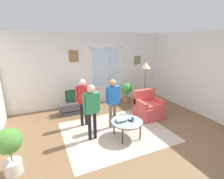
% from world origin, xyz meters
% --- Properties ---
extents(ground_plane, '(6.55, 5.89, 0.02)m').
position_xyz_m(ground_plane, '(0.00, 0.00, -0.01)').
color(ground_plane, brown).
extents(back_wall, '(5.95, 0.17, 2.71)m').
position_xyz_m(back_wall, '(0.02, 2.70, 1.36)').
color(back_wall, silver).
rests_on(back_wall, ground_plane).
extents(side_wall_right, '(0.12, 5.29, 2.71)m').
position_xyz_m(side_wall_right, '(3.04, 0.00, 1.36)').
color(side_wall_right, silver).
rests_on(side_wall_right, ground_plane).
extents(area_rug, '(2.78, 2.30, 0.01)m').
position_xyz_m(area_rug, '(-0.11, 0.27, 0.00)').
color(area_rug, '#C6B29E').
rests_on(area_rug, ground_plane).
extents(tv_stand, '(1.11, 0.43, 0.39)m').
position_xyz_m(tv_stand, '(-0.84, 2.00, 0.20)').
color(tv_stand, '#4C4C51').
rests_on(tv_stand, ground_plane).
extents(television, '(0.62, 0.08, 0.43)m').
position_xyz_m(television, '(-0.84, 1.99, 0.62)').
color(television, '#4C4C4C').
rests_on(television, tv_stand).
extents(armchair, '(0.76, 0.74, 0.87)m').
position_xyz_m(armchair, '(1.24, 0.69, 0.33)').
color(armchair, '#D14C47').
rests_on(armchair, ground_plane).
extents(coffee_table, '(0.85, 0.85, 0.45)m').
position_xyz_m(coffee_table, '(0.03, -0.07, 0.42)').
color(coffee_table, '#99B2B7').
rests_on(coffee_table, ground_plane).
extents(book_stack, '(0.27, 0.19, 0.07)m').
position_xyz_m(book_stack, '(-0.11, -0.02, 0.48)').
color(book_stack, '#73A68D').
rests_on(book_stack, coffee_table).
extents(cup, '(0.08, 0.08, 0.11)m').
position_xyz_m(cup, '(0.16, -0.13, 0.50)').
color(cup, '#334C8C').
rests_on(cup, coffee_table).
extents(remote_near_books, '(0.09, 0.15, 0.02)m').
position_xyz_m(remote_near_books, '(0.11, -0.09, 0.46)').
color(remote_near_books, black).
rests_on(remote_near_books, coffee_table).
extents(person_green_shirt, '(0.43, 0.20, 1.43)m').
position_xyz_m(person_green_shirt, '(-0.80, 0.19, 0.89)').
color(person_green_shirt, black).
rests_on(person_green_shirt, ground_plane).
extents(person_blue_shirt, '(0.43, 0.19, 1.42)m').
position_xyz_m(person_blue_shirt, '(-0.09, 0.55, 0.89)').
color(person_blue_shirt, '#726656').
rests_on(person_blue_shirt, ground_plane).
extents(person_red_shirt, '(0.42, 0.19, 1.40)m').
position_xyz_m(person_red_shirt, '(-0.80, 1.00, 0.87)').
color(person_red_shirt, black).
rests_on(person_red_shirt, ground_plane).
extents(potted_plant_by_window, '(0.42, 0.42, 0.80)m').
position_xyz_m(potted_plant_by_window, '(1.25, 2.16, 0.50)').
color(potted_plant_by_window, '#9E6B4C').
rests_on(potted_plant_by_window, ground_plane).
extents(potted_plant_corner, '(0.47, 0.47, 0.93)m').
position_xyz_m(potted_plant_corner, '(-2.53, -0.31, 0.58)').
color(potted_plant_corner, silver).
rests_on(potted_plant_corner, ground_plane).
extents(floor_lamp, '(0.32, 0.32, 1.72)m').
position_xyz_m(floor_lamp, '(1.48, 1.28, 1.44)').
color(floor_lamp, black).
rests_on(floor_lamp, ground_plane).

